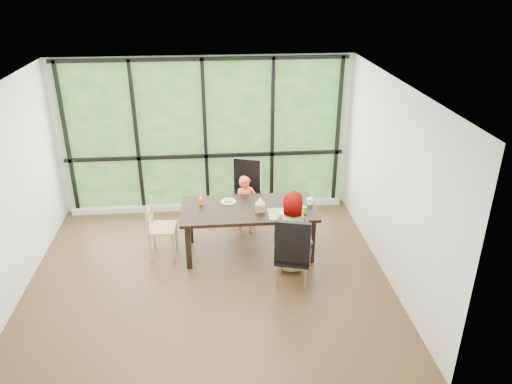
# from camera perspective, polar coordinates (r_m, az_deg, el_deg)

# --- Properties ---
(ground) EXTENTS (5.00, 5.00, 0.00)m
(ground) POSITION_cam_1_polar(r_m,az_deg,el_deg) (7.10, -5.44, -9.75)
(ground) COLOR black
(ground) RESTS_ON ground
(back_wall) EXTENTS (5.00, 0.00, 5.00)m
(back_wall) POSITION_cam_1_polar(r_m,az_deg,el_deg) (8.52, -5.90, 6.52)
(back_wall) COLOR silver
(back_wall) RESTS_ON ground
(foliage_backdrop) EXTENTS (4.80, 0.02, 2.65)m
(foliage_backdrop) POSITION_cam_1_polar(r_m,az_deg,el_deg) (8.50, -5.90, 6.48)
(foliage_backdrop) COLOR #204719
(foliage_backdrop) RESTS_ON back_wall
(window_mullions) EXTENTS (4.80, 0.06, 2.65)m
(window_mullions) POSITION_cam_1_polar(r_m,az_deg,el_deg) (8.47, -5.90, 6.39)
(window_mullions) COLOR black
(window_mullions) RESTS_ON back_wall
(window_sill) EXTENTS (4.80, 0.12, 0.10)m
(window_sill) POSITION_cam_1_polar(r_m,az_deg,el_deg) (8.93, -5.53, -1.62)
(window_sill) COLOR silver
(window_sill) RESTS_ON ground
(dining_table) EXTENTS (2.07, 1.14, 0.75)m
(dining_table) POSITION_cam_1_polar(r_m,az_deg,el_deg) (7.45, -0.84, -4.42)
(dining_table) COLOR black
(dining_table) RESTS_ON ground
(chair_window_leather) EXTENTS (0.58, 0.58, 1.08)m
(chair_window_leather) POSITION_cam_1_polar(r_m,az_deg,el_deg) (8.23, -1.32, -0.12)
(chair_window_leather) COLOR black
(chair_window_leather) RESTS_ON ground
(chair_interior_leather) EXTENTS (0.57, 0.57, 1.08)m
(chair_interior_leather) POSITION_cam_1_polar(r_m,az_deg,el_deg) (6.64, 4.38, -6.82)
(chair_interior_leather) COLOR black
(chair_interior_leather) RESTS_ON ground
(chair_end_beech) EXTENTS (0.43, 0.45, 0.90)m
(chair_end_beech) POSITION_cam_1_polar(r_m,az_deg,el_deg) (7.47, -10.83, -4.14)
(chair_end_beech) COLOR tan
(chair_end_beech) RESTS_ON ground
(child_toddler) EXTENTS (0.42, 0.34, 1.01)m
(child_toddler) POSITION_cam_1_polar(r_m,az_deg,el_deg) (7.89, -1.17, -1.58)
(child_toddler) COLOR #F7582B
(child_toddler) RESTS_ON ground
(child_older) EXTENTS (0.66, 0.50, 1.21)m
(child_older) POSITION_cam_1_polar(r_m,az_deg,el_deg) (6.94, 4.36, -4.68)
(child_older) COLOR gray
(child_older) RESTS_ON ground
(placemat) EXTENTS (0.50, 0.36, 0.01)m
(placemat) POSITION_cam_1_polar(r_m,az_deg,el_deg) (7.11, 3.43, -2.50)
(placemat) COLOR tan
(placemat) RESTS_ON dining_table
(plate_far) EXTENTS (0.23, 0.23, 0.01)m
(plate_far) POSITION_cam_1_polar(r_m,az_deg,el_deg) (7.45, -3.23, -1.12)
(plate_far) COLOR white
(plate_far) RESTS_ON dining_table
(plate_near) EXTENTS (0.22, 0.22, 0.01)m
(plate_near) POSITION_cam_1_polar(r_m,az_deg,el_deg) (7.14, 3.60, -2.34)
(plate_near) COLOR white
(plate_near) RESTS_ON dining_table
(orange_cup) EXTENTS (0.07, 0.07, 0.11)m
(orange_cup) POSITION_cam_1_polar(r_m,az_deg,el_deg) (7.39, -6.40, -1.07)
(orange_cup) COLOR orange
(orange_cup) RESTS_ON dining_table
(green_cup) EXTENTS (0.07, 0.07, 0.11)m
(green_cup) POSITION_cam_1_polar(r_m,az_deg,el_deg) (7.12, 5.64, -2.08)
(green_cup) COLOR #5ED62C
(green_cup) RESTS_ON dining_table
(white_mug) EXTENTS (0.09, 0.09, 0.09)m
(white_mug) POSITION_cam_1_polar(r_m,az_deg,el_deg) (7.41, 6.24, -1.06)
(white_mug) COLOR white
(white_mug) RESTS_ON dining_table
(tissue_box) EXTENTS (0.14, 0.14, 0.12)m
(tissue_box) POSITION_cam_1_polar(r_m,az_deg,el_deg) (7.15, 0.50, -1.79)
(tissue_box) COLOR tan
(tissue_box) RESTS_ON dining_table
(crepe_rolls_far) EXTENTS (0.15, 0.12, 0.04)m
(crepe_rolls_far) POSITION_cam_1_polar(r_m,az_deg,el_deg) (7.44, -3.24, -0.95)
(crepe_rolls_far) COLOR tan
(crepe_rolls_far) RESTS_ON plate_far
(crepe_rolls_near) EXTENTS (0.05, 0.12, 0.04)m
(crepe_rolls_near) POSITION_cam_1_polar(r_m,az_deg,el_deg) (7.13, 3.61, -2.16)
(crepe_rolls_near) COLOR tan
(crepe_rolls_near) RESTS_ON plate_near
(straw_white) EXTENTS (0.01, 0.04, 0.20)m
(straw_white) POSITION_cam_1_polar(r_m,az_deg,el_deg) (7.35, -6.43, -0.41)
(straw_white) COLOR white
(straw_white) RESTS_ON orange_cup
(straw_pink) EXTENTS (0.01, 0.04, 0.20)m
(straw_pink) POSITION_cam_1_polar(r_m,az_deg,el_deg) (7.08, 5.67, -1.41)
(straw_pink) COLOR pink
(straw_pink) RESTS_ON green_cup
(tissue) EXTENTS (0.12, 0.12, 0.11)m
(tissue) POSITION_cam_1_polar(r_m,az_deg,el_deg) (7.10, 0.50, -0.98)
(tissue) COLOR white
(tissue) RESTS_ON tissue_box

